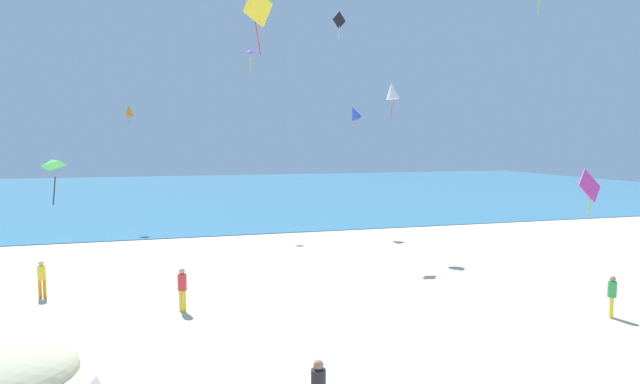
{
  "coord_description": "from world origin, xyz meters",
  "views": [
    {
      "loc": [
        -4.51,
        -8.72,
        5.75
      ],
      "look_at": [
        0.0,
        7.23,
        4.18
      ],
      "focal_mm": 29.78,
      "sensor_mm": 36.0,
      "label": 1
    }
  ],
  "objects_px": {
    "kite_magenta": "(589,186)",
    "kite_yellow": "(258,9)",
    "kite_blue": "(355,113)",
    "person_3": "(182,287)",
    "kite_black": "(339,20)",
    "kite_green": "(52,164)",
    "kite_orange": "(129,111)",
    "kite_white": "(392,91)",
    "person_1": "(612,294)",
    "person_2": "(42,277)",
    "kite_purple": "(251,52)"
  },
  "relations": [
    {
      "from": "person_1",
      "to": "kite_green",
      "type": "distance_m",
      "value": 17.45
    },
    {
      "from": "kite_black",
      "to": "kite_green",
      "type": "xyz_separation_m",
      "value": [
        -11.91,
        -12.47,
        -7.07
      ]
    },
    {
      "from": "person_1",
      "to": "kite_blue",
      "type": "distance_m",
      "value": 19.96
    },
    {
      "from": "person_1",
      "to": "kite_purple",
      "type": "relative_size",
      "value": 0.91
    },
    {
      "from": "kite_green",
      "to": "person_1",
      "type": "bearing_deg",
      "value": -5.44
    },
    {
      "from": "person_3",
      "to": "kite_purple",
      "type": "relative_size",
      "value": 0.98
    },
    {
      "from": "kite_black",
      "to": "kite_white",
      "type": "relative_size",
      "value": 0.7
    },
    {
      "from": "person_3",
      "to": "kite_purple",
      "type": "distance_m",
      "value": 21.12
    },
    {
      "from": "kite_yellow",
      "to": "person_1",
      "type": "bearing_deg",
      "value": -0.36
    },
    {
      "from": "kite_purple",
      "to": "kite_magenta",
      "type": "distance_m",
      "value": 23.81
    },
    {
      "from": "kite_black",
      "to": "kite_orange",
      "type": "bearing_deg",
      "value": 138.82
    },
    {
      "from": "person_3",
      "to": "kite_blue",
      "type": "bearing_deg",
      "value": 14.97
    },
    {
      "from": "kite_magenta",
      "to": "person_1",
      "type": "bearing_deg",
      "value": -63.46
    },
    {
      "from": "kite_green",
      "to": "kite_blue",
      "type": "xyz_separation_m",
      "value": [
        14.44,
        17.01,
        2.44
      ]
    },
    {
      "from": "person_3",
      "to": "kite_orange",
      "type": "xyz_separation_m",
      "value": [
        -2.84,
        19.64,
        6.97
      ]
    },
    {
      "from": "person_2",
      "to": "person_3",
      "type": "xyz_separation_m",
      "value": [
        4.96,
        -3.06,
        0.06
      ]
    },
    {
      "from": "person_3",
      "to": "kite_blue",
      "type": "xyz_separation_m",
      "value": [
        11.16,
        14.15,
        6.75
      ]
    },
    {
      "from": "person_2",
      "to": "kite_purple",
      "type": "xyz_separation_m",
      "value": [
        9.97,
        14.36,
        10.88
      ]
    },
    {
      "from": "kite_purple",
      "to": "kite_blue",
      "type": "height_order",
      "value": "kite_purple"
    },
    {
      "from": "kite_magenta",
      "to": "kite_yellow",
      "type": "bearing_deg",
      "value": -176.42
    },
    {
      "from": "kite_blue",
      "to": "kite_green",
      "type": "bearing_deg",
      "value": -130.33
    },
    {
      "from": "person_1",
      "to": "kite_yellow",
      "type": "height_order",
      "value": "kite_yellow"
    },
    {
      "from": "person_2",
      "to": "kite_green",
      "type": "xyz_separation_m",
      "value": [
        1.68,
        -5.92,
        4.38
      ]
    },
    {
      "from": "person_3",
      "to": "kite_black",
      "type": "xyz_separation_m",
      "value": [
        8.63,
        9.61,
        11.38
      ]
    },
    {
      "from": "kite_magenta",
      "to": "kite_black",
      "type": "bearing_deg",
      "value": 108.76
    },
    {
      "from": "person_1",
      "to": "kite_green",
      "type": "height_order",
      "value": "kite_green"
    },
    {
      "from": "person_1",
      "to": "person_3",
      "type": "xyz_separation_m",
      "value": [
        -13.53,
        4.46,
        0.06
      ]
    },
    {
      "from": "kite_white",
      "to": "kite_yellow",
      "type": "bearing_deg",
      "value": -126.22
    },
    {
      "from": "person_2",
      "to": "kite_magenta",
      "type": "distance_m",
      "value": 19.63
    },
    {
      "from": "person_1",
      "to": "person_3",
      "type": "bearing_deg",
      "value": -159.04
    },
    {
      "from": "person_3",
      "to": "kite_black",
      "type": "distance_m",
      "value": 17.21
    },
    {
      "from": "kite_blue",
      "to": "kite_magenta",
      "type": "xyz_separation_m",
      "value": [
        1.99,
        -17.83,
        -3.34
      ]
    },
    {
      "from": "kite_yellow",
      "to": "kite_magenta",
      "type": "xyz_separation_m",
      "value": [
        11.19,
        0.7,
        -4.85
      ]
    },
    {
      "from": "person_3",
      "to": "kite_green",
      "type": "relative_size",
      "value": 1.17
    },
    {
      "from": "person_2",
      "to": "kite_white",
      "type": "xyz_separation_m",
      "value": [
        16.06,
        5.03,
        7.64
      ]
    },
    {
      "from": "kite_magenta",
      "to": "person_2",
      "type": "bearing_deg",
      "value": 159.56
    },
    {
      "from": "person_1",
      "to": "kite_magenta",
      "type": "bearing_deg",
      "value": 155.73
    },
    {
      "from": "person_3",
      "to": "kite_yellow",
      "type": "distance_m",
      "value": 9.55
    },
    {
      "from": "kite_green",
      "to": "kite_orange",
      "type": "bearing_deg",
      "value": 88.89
    },
    {
      "from": "person_3",
      "to": "kite_purple",
      "type": "xyz_separation_m",
      "value": [
        5.01,
        17.43,
        10.82
      ]
    },
    {
      "from": "person_1",
      "to": "kite_blue",
      "type": "height_order",
      "value": "kite_blue"
    },
    {
      "from": "kite_orange",
      "to": "kite_white",
      "type": "relative_size",
      "value": 0.6
    },
    {
      "from": "kite_green",
      "to": "kite_orange",
      "type": "distance_m",
      "value": 22.66
    },
    {
      "from": "kite_green",
      "to": "kite_white",
      "type": "relative_size",
      "value": 0.64
    },
    {
      "from": "kite_blue",
      "to": "kite_orange",
      "type": "bearing_deg",
      "value": 158.56
    },
    {
      "from": "person_3",
      "to": "kite_yellow",
      "type": "xyz_separation_m",
      "value": [
        1.96,
        -4.39,
        8.26
      ]
    },
    {
      "from": "kite_blue",
      "to": "kite_white",
      "type": "xyz_separation_m",
      "value": [
        -0.06,
        -6.05,
        0.83
      ]
    },
    {
      "from": "person_3",
      "to": "kite_orange",
      "type": "relative_size",
      "value": 1.24
    },
    {
      "from": "kite_orange",
      "to": "kite_purple",
      "type": "bearing_deg",
      "value": -15.77
    },
    {
      "from": "kite_black",
      "to": "kite_yellow",
      "type": "relative_size",
      "value": 0.86
    }
  ]
}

